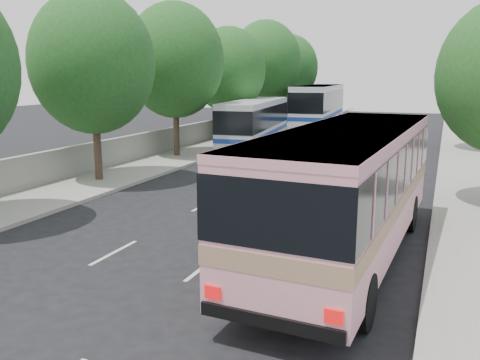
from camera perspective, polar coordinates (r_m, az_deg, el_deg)
The scene contains 15 objects.
ground at distance 15.94m, azimuth -4.11°, elevation -6.75°, with size 120.00×120.00×0.00m, color black.
sidewalk_left at distance 37.17m, azimuth -2.32°, elevation 4.01°, with size 4.00×90.00×0.15m, color #9E998E.
sidewalk_right at distance 33.96m, azimuth 24.84°, elevation 2.18°, with size 4.00×90.00×0.12m, color #9E998E.
low_wall at distance 37.85m, azimuth -4.82°, elevation 5.37°, with size 0.30×90.00×1.50m, color #9E998E.
tree_left_b at distance 24.70m, azimuth -16.19°, elevation 13.06°, with size 5.70×5.70×8.88m.
tree_left_c at distance 31.50m, azimuth -7.29°, elevation 13.58°, with size 6.00×6.00×9.35m.
tree_left_d at distance 38.63m, azimuth -1.20°, elevation 12.57°, with size 5.52×5.52×8.60m.
tree_left_e at distance 46.08m, azimuth 2.95°, elevation 13.41°, with size 6.30×6.30×9.82m.
tree_left_f at distance 53.74m, azimuth 5.61°, elevation 12.66°, with size 5.88×5.88×9.16m.
pink_bus at distance 14.08m, azimuth 12.15°, elevation 0.13°, with size 3.51×11.59×3.66m.
pink_taxi at distance 24.76m, azimuth 5.71°, elevation 1.91°, with size 2.01×5.01×1.71m, color #FF166E.
white_pickup at distance 25.48m, azimuth 1.73°, elevation 1.98°, with size 2.07×5.08×1.47m, color silver.
tour_coach_front at distance 35.08m, azimuth 1.71°, elevation 6.76°, with size 3.74×11.46×3.37m.
tour_coach_rear at distance 48.75m, azimuth 8.83°, elevation 8.54°, with size 3.97×13.91×4.11m.
taxi_roof_sign at distance 24.62m, azimuth 5.76°, elevation 4.07°, with size 0.55×0.18×0.18m, color silver.
Camera 1 is at (6.72, -13.55, 5.03)m, focal length 38.00 mm.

